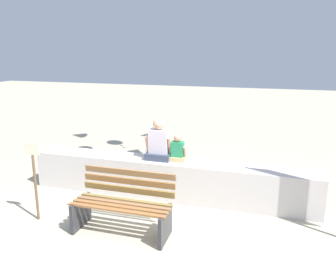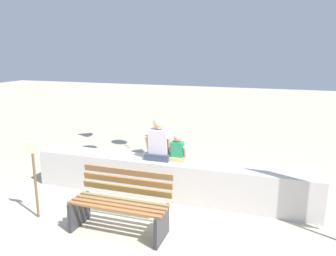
{
  "view_description": "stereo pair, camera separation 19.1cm",
  "coord_description": "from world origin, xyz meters",
  "views": [
    {
      "loc": [
        1.6,
        -4.22,
        2.63
      ],
      "look_at": [
        -0.01,
        1.23,
        1.3
      ],
      "focal_mm": 35.6,
      "sensor_mm": 36.0,
      "label": 1
    },
    {
      "loc": [
        1.79,
        -4.16,
        2.63
      ],
      "look_at": [
        -0.01,
        1.23,
        1.3
      ],
      "focal_mm": 35.6,
      "sensor_mm": 36.0,
      "label": 2
    }
  ],
  "objects": [
    {
      "name": "park_bench",
      "position": [
        -0.31,
        -0.09,
        0.41
      ],
      "size": [
        1.47,
        0.62,
        0.88
      ],
      "color": "#905C33",
      "rests_on": "ground"
    },
    {
      "name": "person_adult",
      "position": [
        -0.19,
        1.28,
        0.99
      ],
      "size": [
        0.5,
        0.37,
        0.76
      ],
      "color": "#363E53",
      "rests_on": "seawall_ledge"
    },
    {
      "name": "sign_post",
      "position": [
        -1.75,
        -0.17,
        0.75
      ],
      "size": [
        0.24,
        0.04,
        1.26
      ],
      "color": "brown",
      "rests_on": "ground"
    },
    {
      "name": "person_child",
      "position": [
        0.15,
        1.28,
        0.89
      ],
      "size": [
        0.32,
        0.23,
        0.49
      ],
      "color": "tan",
      "rests_on": "seawall_ledge"
    },
    {
      "name": "ground_plane",
      "position": [
        0.0,
        0.0,
        0.0
      ],
      "size": [
        40.0,
        40.0,
        0.0
      ],
      "primitive_type": "plane",
      "color": "#B3AB91"
    },
    {
      "name": "seawall_ledge",
      "position": [
        0.0,
        1.23,
        0.35
      ],
      "size": [
        5.2,
        0.52,
        0.7
      ],
      "primitive_type": "cube",
      "color": "beige",
      "rests_on": "ground"
    }
  ]
}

